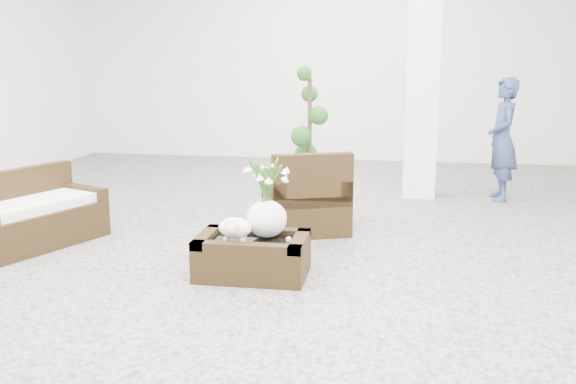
% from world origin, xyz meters
% --- Properties ---
extents(ground, '(11.00, 11.00, 0.00)m').
position_xyz_m(ground, '(0.00, 0.00, 0.00)').
color(ground, gray).
rests_on(ground, ground).
extents(column, '(0.40, 0.40, 3.50)m').
position_xyz_m(column, '(1.20, 2.80, 1.75)').
color(column, white).
rests_on(column, ground).
extents(coffee_table, '(0.90, 0.60, 0.31)m').
position_xyz_m(coffee_table, '(-0.22, -0.59, 0.16)').
color(coffee_table, black).
rests_on(coffee_table, ground).
extents(sheep_figurine, '(0.28, 0.23, 0.21)m').
position_xyz_m(sheep_figurine, '(-0.34, -0.69, 0.42)').
color(sheep_figurine, white).
rests_on(sheep_figurine, coffee_table).
extents(planter_narcissus, '(0.44, 0.44, 0.80)m').
position_xyz_m(planter_narcissus, '(-0.12, -0.49, 0.71)').
color(planter_narcissus, white).
rests_on(planter_narcissus, coffee_table).
extents(tealight, '(0.04, 0.04, 0.03)m').
position_xyz_m(tealight, '(0.08, -0.57, 0.33)').
color(tealight, white).
rests_on(tealight, coffee_table).
extents(armchair, '(1.02, 1.00, 0.85)m').
position_xyz_m(armchair, '(0.01, 0.92, 0.43)').
color(armchair, black).
rests_on(armchair, ground).
extents(loveseat, '(1.11, 1.48, 0.71)m').
position_xyz_m(loveseat, '(-2.47, -0.07, 0.36)').
color(loveseat, black).
rests_on(loveseat, ground).
extents(topiary, '(0.43, 0.43, 1.61)m').
position_xyz_m(topiary, '(-0.13, 2.26, 0.81)').
color(topiary, '#1C4315').
rests_on(topiary, ground).
extents(shopper, '(0.41, 0.58, 1.51)m').
position_xyz_m(shopper, '(2.19, 2.74, 0.76)').
color(shopper, navy).
rests_on(shopper, ground).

